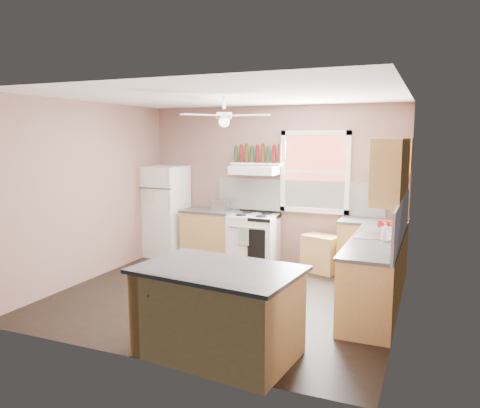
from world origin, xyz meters
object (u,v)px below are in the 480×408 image
at_px(stove, 254,239).
at_px(refrigerator, 165,211).
at_px(toaster, 221,205).
at_px(island, 218,313).
at_px(cart, 321,255).

bearing_deg(stove, refrigerator, 179.84).
height_order(toaster, island, toaster).
relative_size(toaster, cart, 0.49).
height_order(cart, island, island).
height_order(stove, island, same).
relative_size(cart, island, 0.38).
height_order(toaster, cart, toaster).
bearing_deg(cart, toaster, -161.23).
bearing_deg(island, refrigerator, 135.17).
xyz_separation_m(toaster, stove, (0.63, -0.00, -0.56)).
bearing_deg(refrigerator, stove, 4.86).
xyz_separation_m(refrigerator, cart, (2.90, 0.03, -0.54)).
height_order(refrigerator, stove, refrigerator).
height_order(stove, cart, stove).
xyz_separation_m(stove, cart, (1.17, -0.02, -0.15)).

